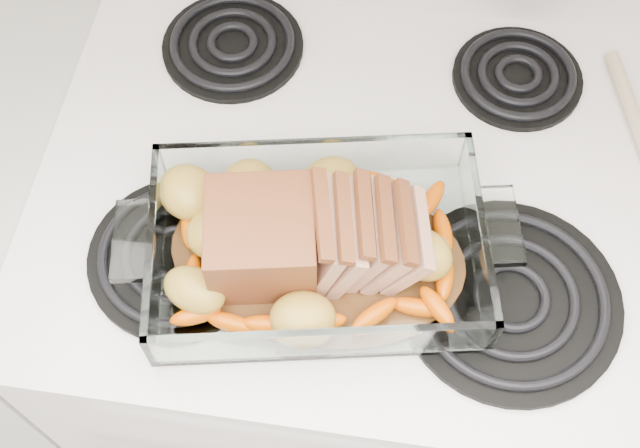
# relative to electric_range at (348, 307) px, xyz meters

# --- Properties ---
(electric_range) EXTENTS (0.78, 0.70, 1.12)m
(electric_range) POSITION_rel_electric_range_xyz_m (0.00, 0.00, 0.00)
(electric_range) COLOR white
(electric_range) RESTS_ON ground
(baking_dish) EXTENTS (0.36, 0.24, 0.07)m
(baking_dish) POSITION_rel_electric_range_xyz_m (-0.03, -0.14, 0.48)
(baking_dish) COLOR white
(baking_dish) RESTS_ON electric_range
(pork_roast) EXTENTS (0.24, 0.12, 0.09)m
(pork_roast) POSITION_rel_electric_range_xyz_m (-0.05, -0.14, 0.52)
(pork_roast) COLOR brown
(pork_roast) RESTS_ON baking_dish
(roast_vegetables) EXTENTS (0.39, 0.21, 0.05)m
(roast_vegetables) POSITION_rel_electric_range_xyz_m (-0.04, -0.10, 0.49)
(roast_vegetables) COLOR #D25600
(roast_vegetables) RESTS_ON baking_dish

